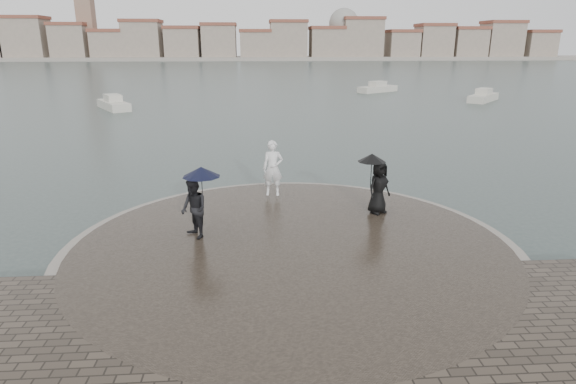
{
  "coord_description": "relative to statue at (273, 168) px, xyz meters",
  "views": [
    {
      "loc": [
        -0.95,
        -8.72,
        5.66
      ],
      "look_at": [
        0.0,
        4.8,
        1.45
      ],
      "focal_mm": 30.0,
      "sensor_mm": 36.0,
      "label": 1
    }
  ],
  "objects": [
    {
      "name": "ground",
      "position": [
        0.32,
        -8.0,
        -1.36
      ],
      "size": [
        400.0,
        400.0,
        0.0
      ],
      "primitive_type": "plane",
      "color": "#2B3835",
      "rests_on": "ground"
    },
    {
      "name": "visitor_right",
      "position": [
        3.26,
        -2.15,
        0.07
      ],
      "size": [
        1.2,
        1.0,
        1.95
      ],
      "color": "black",
      "rests_on": "quay_tip"
    },
    {
      "name": "far_skyline",
      "position": [
        -5.97,
        152.7,
        4.25
      ],
      "size": [
        260.0,
        20.0,
        37.0
      ],
      "color": "gray",
      "rests_on": "ground"
    },
    {
      "name": "boats",
      "position": [
        7.9,
        33.29,
        -0.98
      ],
      "size": [
        40.17,
        18.73,
        1.5
      ],
      "color": "beige",
      "rests_on": "ground"
    },
    {
      "name": "visitor_left",
      "position": [
        -2.31,
        -3.83,
        0.12
      ],
      "size": [
        1.28,
        1.15,
        2.04
      ],
      "color": "black",
      "rests_on": "quay_tip"
    },
    {
      "name": "kerb_ring",
      "position": [
        0.32,
        -4.5,
        -1.2
      ],
      "size": [
        12.5,
        12.5,
        0.32
      ],
      "primitive_type": "cylinder",
      "color": "gray",
      "rests_on": "ground"
    },
    {
      "name": "statue",
      "position": [
        0.0,
        0.0,
        0.0
      ],
      "size": [
        0.78,
        0.55,
        2.0
      ],
      "primitive_type": "imported",
      "rotation": [
        0.0,
        0.0,
        -0.11
      ],
      "color": "silver",
      "rests_on": "quay_tip"
    },
    {
      "name": "quay_tip",
      "position": [
        0.32,
        -4.5,
        -1.18
      ],
      "size": [
        11.9,
        11.9,
        0.36
      ],
      "primitive_type": "cylinder",
      "color": "#2D261E",
      "rests_on": "ground"
    }
  ]
}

